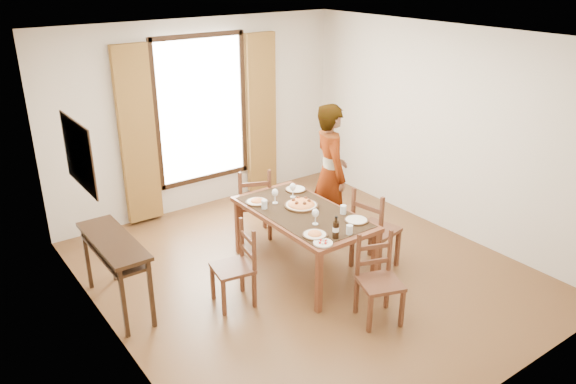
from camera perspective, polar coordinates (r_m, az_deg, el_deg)
ground at (r=6.71m, az=1.85°, el=-8.08°), size 5.00×5.00×0.00m
room_shell at (r=6.16m, az=1.26°, el=4.83°), size 4.60×5.10×2.74m
console_table at (r=6.03m, az=-17.28°, el=-5.56°), size 0.38×1.20×0.80m
dining_table at (r=6.45m, az=1.50°, el=-2.51°), size 0.91×1.72×0.76m
chair_west at (r=5.98m, az=-5.36°, el=-7.70°), size 0.46×0.46×0.90m
chair_north at (r=7.33m, az=-3.54°, el=-1.30°), size 0.57×0.57×0.98m
chair_south at (r=5.78m, az=9.20°, el=-9.02°), size 0.52×0.52×0.91m
chair_east at (r=6.65m, az=8.74°, el=-4.00°), size 0.53×0.53×1.02m
man at (r=7.13m, az=4.34°, el=1.88°), size 0.93×0.85×1.81m
plate_sw at (r=5.86m, az=2.74°, el=-4.22°), size 0.27×0.27×0.05m
plate_se at (r=6.21m, az=6.96°, el=-2.72°), size 0.27×0.27×0.05m
plate_nw at (r=6.64m, az=-3.17°, el=-0.87°), size 0.27×0.27×0.05m
plate_ne at (r=6.99m, az=0.78°, el=0.40°), size 0.27×0.27×0.05m
pasta_platter at (r=6.52m, az=1.36°, el=-1.08°), size 0.40×0.40×0.10m
caprese_plate at (r=5.71m, az=3.58°, el=-5.10°), size 0.20×0.20×0.04m
wine_glass_a at (r=6.08m, az=2.80°, el=-2.51°), size 0.08×0.08×0.18m
wine_glass_b at (r=6.75m, az=0.49°, el=0.19°), size 0.08×0.08×0.18m
wine_glass_c at (r=6.59m, az=-1.33°, el=-0.41°), size 0.08×0.08×0.18m
tumbler_a at (r=6.37m, az=5.63°, el=-1.79°), size 0.07×0.07×0.10m
tumbler_b at (r=6.47m, az=-2.42°, el=-1.26°), size 0.07×0.07×0.10m
tumbler_c at (r=5.91m, az=6.26°, el=-3.82°), size 0.07×0.07×0.10m
wine_bottle at (r=5.79m, az=4.89°, el=-3.57°), size 0.07×0.07×0.25m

